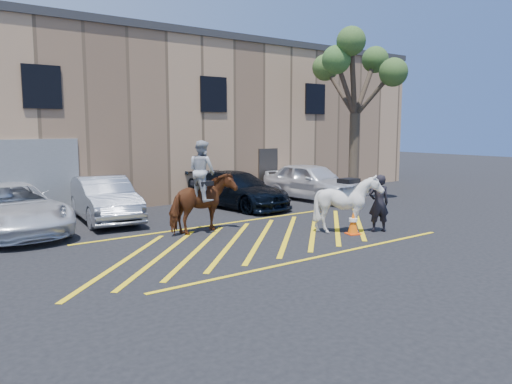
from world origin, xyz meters
TOP-DOWN VIEW (x-y plane):
  - ground at (0.00, 0.00)m, footprint 90.00×90.00m
  - car_white_pickup at (-5.66, 4.79)m, footprint 2.81×5.62m
  - car_silver_sedan at (-2.63, 5.13)m, footprint 2.14×4.78m
  - car_blue_suv at (2.68, 4.77)m, footprint 2.60×5.15m
  - car_white_suv at (6.49, 4.48)m, footprint 2.30×4.96m
  - handler at (3.50, -1.71)m, footprint 0.77×0.69m
  - warehouse at (-0.01, 11.99)m, footprint 32.42×10.20m
  - hatching_zone at (-0.00, -0.30)m, footprint 12.60×5.12m
  - mounted_bay at (-0.92, 1.42)m, footprint 2.27×1.31m
  - saddled_white at (2.60, -1.27)m, footprint 1.53×1.70m
  - traffic_cone at (2.60, -1.50)m, footprint 0.46×0.46m
  - tree at (8.06, 3.47)m, footprint 3.99×4.37m

SIDE VIEW (x-z plane):
  - ground at x=0.00m, z-range 0.00..0.00m
  - hatching_zone at x=0.00m, z-range 0.00..0.01m
  - traffic_cone at x=2.60m, z-range 0.00..0.73m
  - car_blue_suv at x=2.68m, z-range 0.00..1.43m
  - car_silver_sedan at x=-2.63m, z-range 0.00..1.52m
  - car_white_pickup at x=-5.66m, z-range 0.00..1.53m
  - car_white_suv at x=6.49m, z-range 0.00..1.65m
  - handler at x=3.50m, z-range 0.00..1.78m
  - saddled_white at x=2.60m, z-range 0.01..1.81m
  - mounted_bay at x=-0.92m, z-range -0.27..2.55m
  - warehouse at x=-0.01m, z-range 0.00..7.30m
  - tree at x=8.06m, z-range 2.04..9.35m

